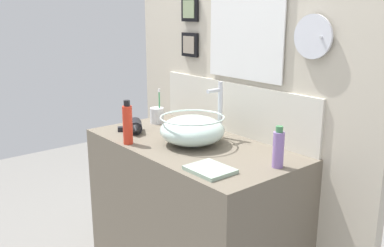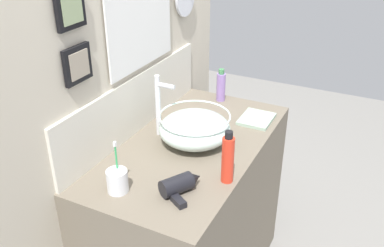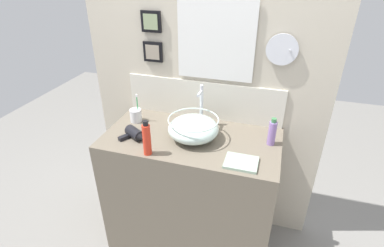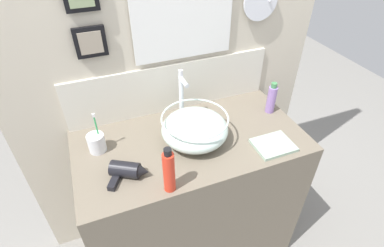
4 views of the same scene
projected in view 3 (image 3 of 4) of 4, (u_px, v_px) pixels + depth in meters
ground_plane at (191, 235)px, 2.32m from camera, size 6.00×6.00×0.00m
vanity_counter at (191, 191)px, 2.10m from camera, size 1.11×0.58×0.89m
back_panel at (205, 66)px, 1.97m from camera, size 1.64×0.09×2.51m
glass_bowl_sink at (193, 128)px, 1.84m from camera, size 0.31×0.31×0.14m
faucet at (201, 104)px, 1.94m from camera, size 0.02×0.10×0.29m
hair_drier at (135, 134)px, 1.85m from camera, size 0.19×0.14×0.07m
toothbrush_cup at (136, 115)px, 2.05m from camera, size 0.08×0.08×0.20m
soap_dispenser at (147, 139)px, 1.68m from camera, size 0.05×0.05×0.22m
shampoo_bottle at (272, 133)px, 1.78m from camera, size 0.05×0.05×0.18m
hand_towel at (241, 162)px, 1.64m from camera, size 0.18×0.15×0.02m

